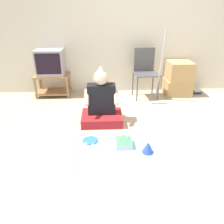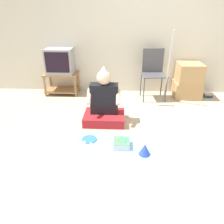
{
  "view_description": "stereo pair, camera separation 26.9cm",
  "coord_description": "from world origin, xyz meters",
  "px_view_note": "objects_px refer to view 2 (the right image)",
  "views": [
    {
      "loc": [
        -0.71,
        -2.35,
        1.65
      ],
      "look_at": [
        -0.57,
        0.3,
        0.35
      ],
      "focal_mm": 35.0,
      "sensor_mm": 36.0,
      "label": 1
    },
    {
      "loc": [
        -0.44,
        -2.35,
        1.65
      ],
      "look_at": [
        -0.57,
        0.3,
        0.35
      ],
      "focal_mm": 35.0,
      "sensor_mm": 36.0,
      "label": 2
    }
  ],
  "objects_px": {
    "person_seated": "(104,105)",
    "party_hat_blue": "(145,149)",
    "book_pile": "(208,95)",
    "cardboard_box_stack": "(188,81)",
    "birthday_cake": "(122,143)",
    "folding_chair": "(153,70)",
    "dust_mop": "(167,84)",
    "paper_plate": "(89,139)",
    "tv": "(60,61)"
  },
  "relations": [
    {
      "from": "person_seated",
      "to": "party_hat_blue",
      "type": "bearing_deg",
      "value": -56.26
    },
    {
      "from": "book_pile",
      "to": "party_hat_blue",
      "type": "relative_size",
      "value": 1.28
    },
    {
      "from": "cardboard_box_stack",
      "to": "person_seated",
      "type": "height_order",
      "value": "person_seated"
    },
    {
      "from": "book_pile",
      "to": "birthday_cake",
      "type": "xyz_separation_m",
      "value": [
        -1.7,
        -1.8,
        0.01
      ]
    },
    {
      "from": "cardboard_box_stack",
      "to": "birthday_cake",
      "type": "bearing_deg",
      "value": -125.37
    },
    {
      "from": "cardboard_box_stack",
      "to": "person_seated",
      "type": "distance_m",
      "value": 1.9
    },
    {
      "from": "folding_chair",
      "to": "party_hat_blue",
      "type": "height_order",
      "value": "folding_chair"
    },
    {
      "from": "dust_mop",
      "to": "birthday_cake",
      "type": "distance_m",
      "value": 1.64
    },
    {
      "from": "cardboard_box_stack",
      "to": "paper_plate",
      "type": "relative_size",
      "value": 3.32
    },
    {
      "from": "tv",
      "to": "cardboard_box_stack",
      "type": "height_order",
      "value": "tv"
    },
    {
      "from": "cardboard_box_stack",
      "to": "person_seated",
      "type": "bearing_deg",
      "value": -144.36
    },
    {
      "from": "person_seated",
      "to": "party_hat_blue",
      "type": "relative_size",
      "value": 6.06
    },
    {
      "from": "book_pile",
      "to": "paper_plate",
      "type": "relative_size",
      "value": 0.92
    },
    {
      "from": "book_pile",
      "to": "dust_mop",
      "type": "bearing_deg",
      "value": -155.89
    },
    {
      "from": "tv",
      "to": "birthday_cake",
      "type": "height_order",
      "value": "tv"
    },
    {
      "from": "book_pile",
      "to": "party_hat_blue",
      "type": "height_order",
      "value": "party_hat_blue"
    },
    {
      "from": "tv",
      "to": "paper_plate",
      "type": "height_order",
      "value": "tv"
    },
    {
      "from": "birthday_cake",
      "to": "paper_plate",
      "type": "distance_m",
      "value": 0.46
    },
    {
      "from": "tv",
      "to": "book_pile",
      "type": "bearing_deg",
      "value": -0.86
    },
    {
      "from": "book_pile",
      "to": "paper_plate",
      "type": "bearing_deg",
      "value": -142.02
    },
    {
      "from": "dust_mop",
      "to": "cardboard_box_stack",
      "type": "bearing_deg",
      "value": 39.43
    },
    {
      "from": "person_seated",
      "to": "paper_plate",
      "type": "relative_size",
      "value": 4.39
    },
    {
      "from": "book_pile",
      "to": "tv",
      "type": "bearing_deg",
      "value": 179.14
    },
    {
      "from": "dust_mop",
      "to": "birthday_cake",
      "type": "xyz_separation_m",
      "value": [
        -0.79,
        -1.4,
        -0.34
      ]
    },
    {
      "from": "dust_mop",
      "to": "party_hat_blue",
      "type": "bearing_deg",
      "value": -108.17
    },
    {
      "from": "folding_chair",
      "to": "person_seated",
      "type": "distance_m",
      "value": 1.38
    },
    {
      "from": "folding_chair",
      "to": "cardboard_box_stack",
      "type": "height_order",
      "value": "folding_chair"
    },
    {
      "from": "tv",
      "to": "book_pile",
      "type": "xyz_separation_m",
      "value": [
        2.94,
        -0.04,
        -0.64
      ]
    },
    {
      "from": "tv",
      "to": "paper_plate",
      "type": "bearing_deg",
      "value": -65.18
    },
    {
      "from": "dust_mop",
      "to": "party_hat_blue",
      "type": "xyz_separation_m",
      "value": [
        -0.51,
        -1.55,
        -0.31
      ]
    },
    {
      "from": "dust_mop",
      "to": "person_seated",
      "type": "distance_m",
      "value": 1.29
    },
    {
      "from": "paper_plate",
      "to": "person_seated",
      "type": "bearing_deg",
      "value": 73.41
    },
    {
      "from": "dust_mop",
      "to": "person_seated",
      "type": "height_order",
      "value": "dust_mop"
    },
    {
      "from": "tv",
      "to": "paper_plate",
      "type": "xyz_separation_m",
      "value": [
        0.79,
        -1.72,
        -0.66
      ]
    },
    {
      "from": "tv",
      "to": "paper_plate",
      "type": "relative_size",
      "value": 2.54
    },
    {
      "from": "dust_mop",
      "to": "person_seated",
      "type": "relative_size",
      "value": 1.48
    },
    {
      "from": "birthday_cake",
      "to": "party_hat_blue",
      "type": "bearing_deg",
      "value": -29.15
    },
    {
      "from": "birthday_cake",
      "to": "tv",
      "type": "bearing_deg",
      "value": 123.75
    },
    {
      "from": "cardboard_box_stack",
      "to": "book_pile",
      "type": "distance_m",
      "value": 0.52
    },
    {
      "from": "folding_chair",
      "to": "cardboard_box_stack",
      "type": "distance_m",
      "value": 0.73
    },
    {
      "from": "cardboard_box_stack",
      "to": "paper_plate",
      "type": "bearing_deg",
      "value": -135.88
    },
    {
      "from": "folding_chair",
      "to": "book_pile",
      "type": "relative_size",
      "value": 5.01
    },
    {
      "from": "folding_chair",
      "to": "party_hat_blue",
      "type": "xyz_separation_m",
      "value": [
        -0.29,
        -1.88,
        -0.47
      ]
    },
    {
      "from": "tv",
      "to": "birthday_cake",
      "type": "distance_m",
      "value": 2.31
    },
    {
      "from": "person_seated",
      "to": "party_hat_blue",
      "type": "distance_m",
      "value": 1.03
    },
    {
      "from": "cardboard_box_stack",
      "to": "paper_plate",
      "type": "distance_m",
      "value": 2.4
    },
    {
      "from": "tv",
      "to": "dust_mop",
      "type": "height_order",
      "value": "dust_mop"
    },
    {
      "from": "tv",
      "to": "folding_chair",
      "type": "distance_m",
      "value": 1.82
    },
    {
      "from": "tv",
      "to": "cardboard_box_stack",
      "type": "distance_m",
      "value": 2.53
    },
    {
      "from": "person_seated",
      "to": "paper_plate",
      "type": "height_order",
      "value": "person_seated"
    }
  ]
}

